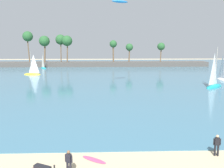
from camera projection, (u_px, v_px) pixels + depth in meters
sea at (101, 71)px, 74.40m from camera, size 220.00×113.23×0.06m
palm_headland at (93, 58)px, 90.19m from camera, size 80.42×6.32×13.10m
person_rigging_by_gear at (69, 162)px, 15.28m from camera, size 0.51×0.32×1.67m
person_at_waterline at (217, 145)px, 17.90m from camera, size 0.54×0.26×1.67m
surfboard at (94, 160)px, 17.35m from camera, size 2.01×1.64×0.08m
sailboat_near_shore at (222, 77)px, 55.54m from camera, size 1.59×5.04×7.27m
sailboat_mid_bay at (33, 72)px, 65.71m from camera, size 4.88×1.98×6.88m
sailboat_toward_headland at (214, 83)px, 46.64m from camera, size 5.44×5.10×8.33m
sailboat_far_left at (43, 67)px, 83.57m from camera, size 3.29×4.12×5.97m
kite_aloft_high_over_bay at (120, 2)px, 42.61m from camera, size 3.34×2.24×0.45m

